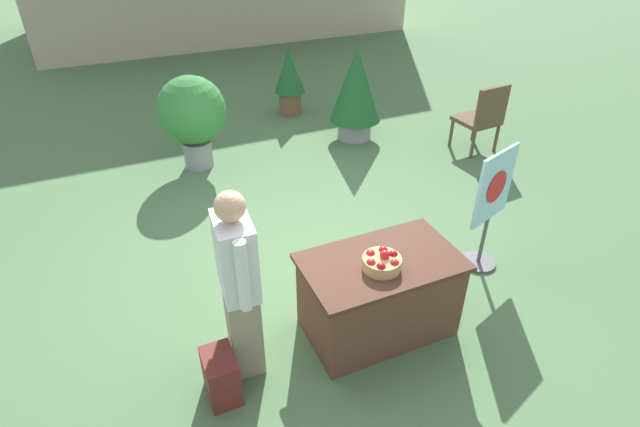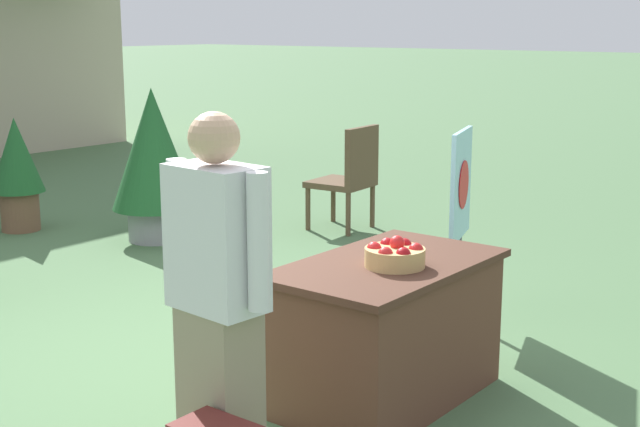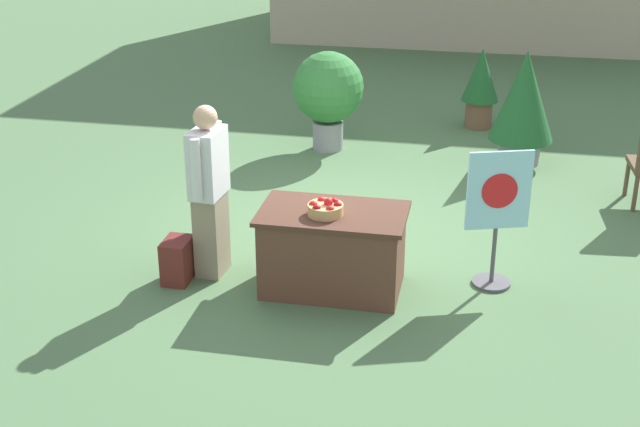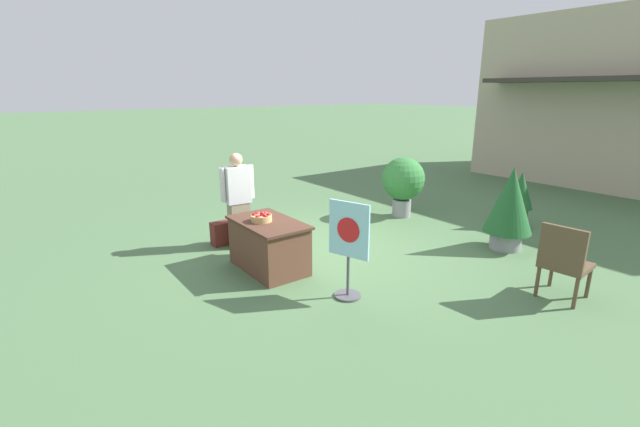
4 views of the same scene
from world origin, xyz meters
TOP-DOWN VIEW (x-y plane):
  - ground_plane at (0.00, 0.00)m, footprint 120.00×120.00m
  - display_table at (0.19, -1.16)m, footprint 1.33×0.79m
  - apple_basket at (0.14, -1.25)m, footprint 0.32×0.32m
  - person_visitor at (-1.00, -1.07)m, footprint 0.29×0.61m
  - backpack at (-1.26, -1.30)m, footprint 0.24×0.34m
  - poster_board at (1.64, -0.80)m, footprint 0.57×0.36m
  - patio_chair at (3.38, 1.40)m, footprint 0.59×0.59m
  - potted_plant_near_right at (-0.58, 2.65)m, footprint 0.93×0.93m
  - potted_plant_far_left at (1.34, 3.98)m, footprint 0.52×0.52m
  - potted_plant_near_left at (1.90, 2.61)m, footprint 0.80×0.80m

SIDE VIEW (x-z plane):
  - ground_plane at x=0.00m, z-range 0.00..0.00m
  - backpack at x=-1.26m, z-range 0.00..0.42m
  - display_table at x=0.19m, z-range 0.00..0.78m
  - patio_chair at x=3.38m, z-range 0.05..1.09m
  - potted_plant_far_left at x=1.34m, z-range 0.07..1.20m
  - poster_board at x=1.64m, z-range 0.06..1.39m
  - potted_plant_near_right at x=-0.58m, z-range 0.14..1.45m
  - potted_plant_near_left at x=1.90m, z-range 0.08..1.53m
  - apple_basket at x=0.14m, z-range 0.76..0.92m
  - person_visitor at x=-1.00m, z-range 0.02..1.68m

